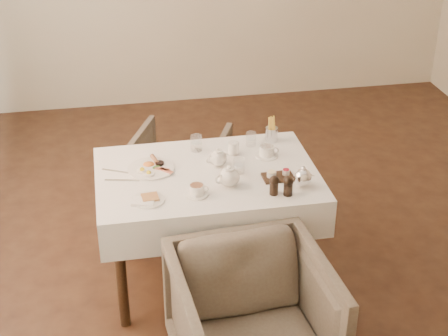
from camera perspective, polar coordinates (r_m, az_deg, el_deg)
name	(u,v)px	position (r m, az deg, el deg)	size (l,w,h in m)	color
table	(207,190)	(4.03, -1.42, -1.85)	(1.28, 0.88, 0.75)	black
armchair_near	(252,323)	(3.52, 2.36, -12.74)	(0.76, 0.78, 0.71)	brown
armchair_far	(180,171)	(4.93, -3.66, -0.28)	(0.64, 0.65, 0.59)	brown
breakfast_plate	(151,168)	(4.02, -6.06, 0.03)	(0.27, 0.27, 0.03)	white
side_plate	(147,200)	(3.71, -6.40, -2.66)	(0.19, 0.18, 0.02)	white
teapot_centre	(218,157)	(4.01, -0.50, 0.93)	(0.15, 0.11, 0.12)	white
teapot_front	(229,176)	(3.80, 0.42, -0.63)	(0.16, 0.13, 0.13)	white
creamer	(233,148)	(4.16, 0.78, 1.68)	(0.06, 0.06, 0.07)	white
teacup_near	(197,190)	(3.74, -2.28, -1.88)	(0.13, 0.13, 0.06)	white
teacup_far	(267,152)	(4.14, 3.58, 1.37)	(0.14, 0.14, 0.07)	white
glass_left	(196,143)	(4.20, -2.33, 2.09)	(0.07, 0.07, 0.10)	silver
glass_mid	(239,166)	(3.95, 1.25, 0.17)	(0.06, 0.06, 0.09)	silver
glass_right	(251,139)	(4.26, 2.26, 2.43)	(0.06, 0.06, 0.09)	silver
condiment_board	(278,176)	(3.92, 4.49, -0.66)	(0.18, 0.12, 0.04)	black
pepper_mill_left	(274,185)	(3.74, 4.18, -1.43)	(0.06, 0.06, 0.11)	black
pepper_mill_right	(288,186)	(3.74, 5.36, -1.46)	(0.06, 0.06, 0.12)	black
silver_pot	(303,176)	(3.83, 6.58, -0.68)	(0.12, 0.10, 0.13)	white
fries_cup	(272,131)	(4.31, 3.98, 3.12)	(0.08, 0.08, 0.17)	silver
cutlery_fork	(117,171)	(4.03, -8.93, -0.27)	(0.01, 0.18, 0.00)	silver
cutlery_knife	(122,180)	(3.93, -8.47, -1.02)	(0.02, 0.20, 0.00)	silver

